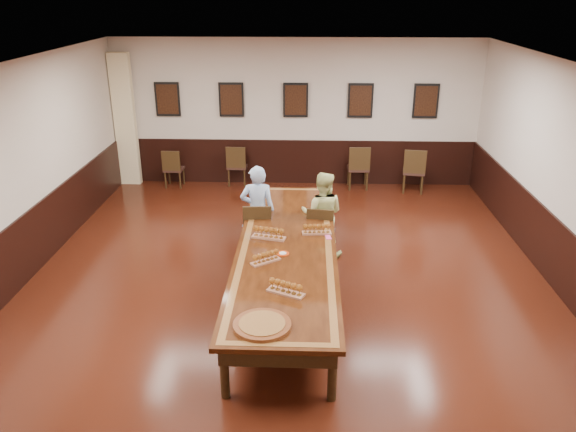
{
  "coord_description": "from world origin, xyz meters",
  "views": [
    {
      "loc": [
        0.29,
        -7.24,
        4.17
      ],
      "look_at": [
        0.0,
        0.5,
        1.0
      ],
      "focal_mm": 35.0,
      "sensor_mm": 36.0,
      "label": 1
    }
  ],
  "objects_px": {
    "spare_chair_d": "(414,170)",
    "spare_chair_a": "(174,168)",
    "chair_man": "(258,229)",
    "person_man": "(258,211)",
    "carved_platter": "(262,325)",
    "chair_woman": "(321,231)",
    "spare_chair_c": "(358,167)",
    "spare_chair_b": "(237,165)",
    "person_woman": "(322,214)",
    "conference_table": "(287,254)"
  },
  "relations": [
    {
      "from": "spare_chair_c",
      "to": "carved_platter",
      "type": "distance_m",
      "value": 6.95
    },
    {
      "from": "spare_chair_a",
      "to": "person_man",
      "type": "relative_size",
      "value": 0.56
    },
    {
      "from": "chair_woman",
      "to": "spare_chair_b",
      "type": "relative_size",
      "value": 1.0
    },
    {
      "from": "person_woman",
      "to": "spare_chair_d",
      "type": "bearing_deg",
      "value": -114.82
    },
    {
      "from": "chair_woman",
      "to": "conference_table",
      "type": "xyz_separation_m",
      "value": [
        -0.52,
        -1.17,
        0.15
      ]
    },
    {
      "from": "person_man",
      "to": "carved_platter",
      "type": "distance_m",
      "value": 3.36
    },
    {
      "from": "chair_woman",
      "to": "spare_chair_c",
      "type": "distance_m",
      "value": 3.62
    },
    {
      "from": "person_man",
      "to": "carved_platter",
      "type": "relative_size",
      "value": 1.97
    },
    {
      "from": "spare_chair_a",
      "to": "conference_table",
      "type": "distance_m",
      "value": 5.37
    },
    {
      "from": "spare_chair_b",
      "to": "person_man",
      "type": "relative_size",
      "value": 0.6
    },
    {
      "from": "chair_man",
      "to": "chair_woman",
      "type": "xyz_separation_m",
      "value": [
        1.04,
        0.01,
        -0.02
      ]
    },
    {
      "from": "spare_chair_a",
      "to": "conference_table",
      "type": "bearing_deg",
      "value": 122.29
    },
    {
      "from": "chair_man",
      "to": "spare_chair_d",
      "type": "distance_m",
      "value": 4.55
    },
    {
      "from": "chair_man",
      "to": "conference_table",
      "type": "relative_size",
      "value": 0.19
    },
    {
      "from": "spare_chair_c",
      "to": "spare_chair_a",
      "type": "bearing_deg",
      "value": -0.39
    },
    {
      "from": "person_woman",
      "to": "chair_man",
      "type": "bearing_deg",
      "value": 13.82
    },
    {
      "from": "spare_chair_c",
      "to": "person_man",
      "type": "distance_m",
      "value": 3.94
    },
    {
      "from": "spare_chair_c",
      "to": "person_man",
      "type": "bearing_deg",
      "value": 59.64
    },
    {
      "from": "spare_chair_c",
      "to": "spare_chair_d",
      "type": "distance_m",
      "value": 1.21
    },
    {
      "from": "person_woman",
      "to": "spare_chair_b",
      "type": "bearing_deg",
      "value": -54.93
    },
    {
      "from": "chair_man",
      "to": "chair_woman",
      "type": "height_order",
      "value": "chair_man"
    },
    {
      "from": "chair_man",
      "to": "carved_platter",
      "type": "relative_size",
      "value": 1.24
    },
    {
      "from": "spare_chair_a",
      "to": "spare_chair_c",
      "type": "xyz_separation_m",
      "value": [
        4.1,
        0.05,
        0.06
      ]
    },
    {
      "from": "spare_chair_c",
      "to": "carved_platter",
      "type": "height_order",
      "value": "spare_chair_c"
    },
    {
      "from": "spare_chair_a",
      "to": "spare_chair_b",
      "type": "xyz_separation_m",
      "value": [
        1.4,
        0.19,
        0.03
      ]
    },
    {
      "from": "chair_man",
      "to": "spare_chair_d",
      "type": "height_order",
      "value": "spare_chair_d"
    },
    {
      "from": "chair_man",
      "to": "person_man",
      "type": "height_order",
      "value": "person_man"
    },
    {
      "from": "spare_chair_b",
      "to": "spare_chair_c",
      "type": "relative_size",
      "value": 0.94
    },
    {
      "from": "chair_man",
      "to": "spare_chair_a",
      "type": "xyz_separation_m",
      "value": [
        -2.19,
        3.48,
        -0.05
      ]
    },
    {
      "from": "spare_chair_a",
      "to": "person_woman",
      "type": "relative_size",
      "value": 0.6
    },
    {
      "from": "chair_man",
      "to": "spare_chair_b",
      "type": "relative_size",
      "value": 1.05
    },
    {
      "from": "spare_chair_c",
      "to": "carved_platter",
      "type": "xyz_separation_m",
      "value": [
        -1.58,
        -6.76,
        0.28
      ]
    },
    {
      "from": "spare_chair_a",
      "to": "spare_chair_c",
      "type": "bearing_deg",
      "value": -177.32
    },
    {
      "from": "spare_chair_d",
      "to": "person_woman",
      "type": "xyz_separation_m",
      "value": [
        -2.05,
        -3.21,
        0.23
      ]
    },
    {
      "from": "person_man",
      "to": "carved_platter",
      "type": "bearing_deg",
      "value": 92.08
    },
    {
      "from": "chair_woman",
      "to": "person_woman",
      "type": "xyz_separation_m",
      "value": [
        0.01,
        0.1,
        0.26
      ]
    },
    {
      "from": "spare_chair_d",
      "to": "person_man",
      "type": "bearing_deg",
      "value": 54.72
    },
    {
      "from": "spare_chair_a",
      "to": "person_woman",
      "type": "xyz_separation_m",
      "value": [
        3.24,
        -3.37,
        0.29
      ]
    },
    {
      "from": "spare_chair_b",
      "to": "carved_platter",
      "type": "xyz_separation_m",
      "value": [
        1.12,
        -6.9,
        0.31
      ]
    },
    {
      "from": "person_woman",
      "to": "chair_woman",
      "type": "bearing_deg",
      "value": 90.0
    },
    {
      "from": "conference_table",
      "to": "carved_platter",
      "type": "bearing_deg",
      "value": -95.09
    },
    {
      "from": "chair_woman",
      "to": "person_man",
      "type": "relative_size",
      "value": 0.6
    },
    {
      "from": "chair_man",
      "to": "person_man",
      "type": "relative_size",
      "value": 0.63
    },
    {
      "from": "spare_chair_c",
      "to": "spare_chair_d",
      "type": "bearing_deg",
      "value": 169.27
    },
    {
      "from": "chair_woman",
      "to": "spare_chair_d",
      "type": "bearing_deg",
      "value": -114.21
    },
    {
      "from": "spare_chair_a",
      "to": "person_man",
      "type": "xyz_separation_m",
      "value": [
        2.18,
        -3.38,
        0.34
      ]
    },
    {
      "from": "chair_woman",
      "to": "spare_chair_a",
      "type": "height_order",
      "value": "chair_woman"
    },
    {
      "from": "chair_man",
      "to": "conference_table",
      "type": "xyz_separation_m",
      "value": [
        0.52,
        -1.16,
        0.13
      ]
    },
    {
      "from": "spare_chair_d",
      "to": "spare_chair_a",
      "type": "bearing_deg",
      "value": 7.03
    },
    {
      "from": "chair_man",
      "to": "spare_chair_a",
      "type": "bearing_deg",
      "value": -61.64
    }
  ]
}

